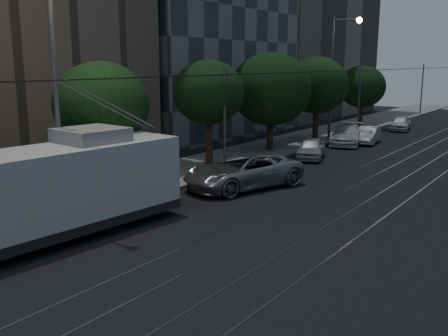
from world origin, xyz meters
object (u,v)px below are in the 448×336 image
pickup_silver (243,171)px  car_white_c (368,135)px  streetlamp_far (337,66)px  car_white_b (347,135)px  streetlamp_near (60,49)px  trolleybus (25,197)px  car_white_d (400,123)px  car_white_a (311,148)px

pickup_silver → car_white_c: pickup_silver is taller
car_white_c → streetlamp_far: 5.91m
pickup_silver → streetlamp_far: streetlamp_far is taller
car_white_b → streetlamp_near: bearing=-108.2°
trolleybus → car_white_b: trolleybus is taller
car_white_d → car_white_a: bearing=-102.3°
pickup_silver → car_white_d: (-0.25, 26.56, -0.20)m
pickup_silver → car_white_b: size_ratio=1.18×
car_white_a → car_white_d: (0.50, 17.44, -0.01)m
trolleybus → pickup_silver: trolleybus is taller
streetlamp_near → streetlamp_far: bearing=91.2°
streetlamp_near → car_white_c: bearing=85.4°
pickup_silver → streetlamp_near: (-2.13, -8.80, 5.78)m
car_white_c → streetlamp_far: size_ratio=0.41×
streetlamp_near → streetlamp_far: (-0.56, 25.87, -0.75)m
car_white_b → streetlamp_far: 5.47m
streetlamp_near → trolleybus: bearing=-72.1°
trolleybus → car_white_d: (1.12, 37.69, -1.07)m
streetlamp_far → trolleybus: bearing=-87.3°
car_white_a → streetlamp_near: streetlamp_near is taller
car_white_d → streetlamp_near: (-1.87, -35.37, 5.98)m
trolleybus → car_white_c: trolleybus is taller
trolleybus → car_white_a: trolleybus is taller
car_white_c → car_white_a: bearing=-104.2°
trolleybus → car_white_c: bearing=91.8°
pickup_silver → car_white_b: pickup_silver is taller
car_white_d → pickup_silver: bearing=-100.1°
streetlamp_near → car_white_a: bearing=85.6°
car_white_a → car_white_b: (-0.37, 6.88, 0.09)m
trolleybus → car_white_c: 28.68m
car_white_b → car_white_d: (0.88, 10.56, -0.10)m
car_white_c → car_white_d: (-0.25, 9.06, 0.02)m
car_white_b → streetlamp_near: streetlamp_near is taller
streetlamp_far → pickup_silver: bearing=-81.0°
pickup_silver → car_white_d: pickup_silver is taller
car_white_b → car_white_c: bearing=37.1°
pickup_silver → car_white_a: (-0.76, 9.12, -0.19)m
car_white_c → streetlamp_near: bearing=-103.7°
pickup_silver → car_white_b: 16.04m
car_white_b → car_white_c: size_ratio=1.33×
car_white_a → car_white_c: size_ratio=1.00×
car_white_c → streetlamp_near: 27.06m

